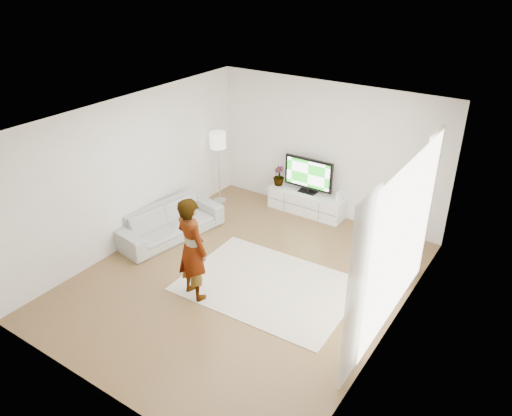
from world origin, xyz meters
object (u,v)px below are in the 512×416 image
Objects in this scene: rug at (268,285)px; sofa at (170,222)px; television at (308,174)px; player at (192,249)px; media_console at (306,202)px; floor_lamp at (218,143)px.

sofa is (-2.48, 0.33, 0.30)m from rug.
television is 0.39× the size of rug.
player reaches higher than television.
television is at bearing -26.06° from sofa.
player is at bearing -91.78° from media_console.
media_console is 1.04× the size of floor_lamp.
television is 3.01m from sofa.
rug is 3.65m from floor_lamp.
rug is 1.61× the size of player.
rug is at bearing -74.50° from media_console.
television is 2.96m from rug.
player is at bearing -91.77° from television.
sofa is at bearing -125.95° from television.
television is 0.51× the size of sofa.
floor_lamp is at bearing -162.58° from television.
media_console is 3.63m from player.
player is (-0.86, -0.87, 0.88)m from rug.
media_console reaches higher than rug.
floor_lamp is (-1.78, 3.00, 0.47)m from player.
floor_lamp is at bearing -43.59° from player.
rug is at bearing -38.88° from floor_lamp.
floor_lamp is (-1.89, -0.57, 1.12)m from media_console.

